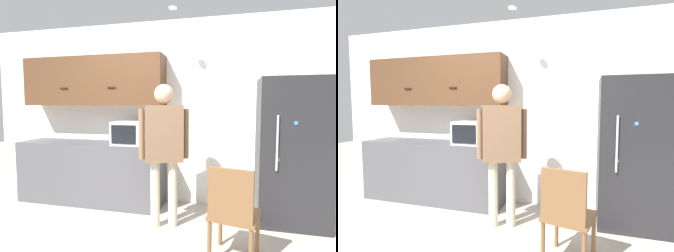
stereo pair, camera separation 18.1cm
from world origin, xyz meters
TOP-DOWN VIEW (x-y plane):
  - back_wall at (0.00, 1.87)m, footprint 6.00×0.06m
  - counter at (-1.10, 1.55)m, footprint 2.19×0.59m
  - upper_cabinets at (-1.10, 1.66)m, footprint 2.19×0.38m
  - microwave at (-0.42, 1.47)m, footprint 0.50×0.39m
  - person at (0.17, 1.01)m, footprint 0.57×0.35m
  - refrigerator at (1.67, 1.51)m, footprint 0.80×0.68m
  - chair at (0.97, 0.44)m, footprint 0.52×0.52m
  - ceiling_light at (0.20, 1.35)m, footprint 0.11×0.11m

SIDE VIEW (x-z plane):
  - counter at x=-1.10m, z-range 0.00..0.91m
  - chair at x=0.97m, z-range 0.05..0.96m
  - refrigerator at x=1.67m, z-range 0.00..1.79m
  - person at x=0.17m, z-range 0.19..1.90m
  - microwave at x=-0.42m, z-range 0.91..1.23m
  - back_wall at x=0.00m, z-range 0.00..2.70m
  - upper_cabinets at x=-1.10m, z-range 1.46..2.18m
  - ceiling_light at x=0.20m, z-range 2.67..2.69m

